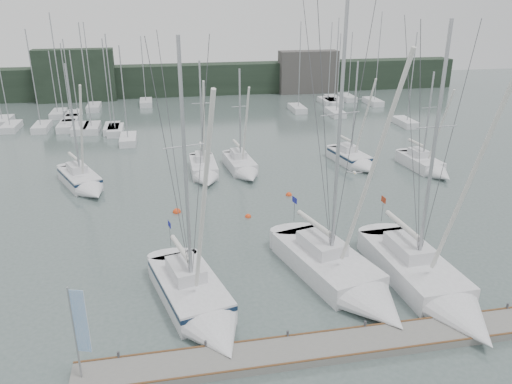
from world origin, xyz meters
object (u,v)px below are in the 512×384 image
(dock_banner, at_px, (78,326))
(buoy_c, at_px, (177,212))
(sailboat_mid_b, at_px, (205,172))
(buoy_b, at_px, (289,195))
(sailboat_mid_d, at_px, (356,161))
(sailboat_near_left, at_px, (200,306))
(sailboat_mid_c, at_px, (243,168))
(buoy_a, at_px, (248,217))
(sailboat_near_right, at_px, (434,289))
(sailboat_near_center, at_px, (349,282))
(sailboat_mid_e, at_px, (428,167))
(sailboat_mid_a, at_px, (84,183))

(dock_banner, bearing_deg, buoy_c, 93.22)
(sailboat_mid_b, xyz_separation_m, buoy_b, (6.56, -5.78, -0.54))
(sailboat_mid_b, relative_size, sailboat_mid_d, 1.04)
(sailboat_near_left, distance_m, buoy_b, 18.05)
(sailboat_mid_b, bearing_deg, buoy_c, -111.18)
(sailboat_mid_c, bearing_deg, sailboat_mid_d, -5.09)
(sailboat_mid_d, bearing_deg, buoy_a, -151.65)
(sailboat_near_right, xyz_separation_m, buoy_b, (-4.06, 16.56, -0.62))
(sailboat_near_center, relative_size, sailboat_near_right, 1.06)
(sailboat_mid_c, xyz_separation_m, dock_banner, (-11.32, -25.86, 2.55))
(sailboat_near_center, xyz_separation_m, sailboat_mid_d, (8.78, 21.13, -0.06))
(sailboat_near_right, relative_size, sailboat_mid_c, 1.54)
(sailboat_mid_e, xyz_separation_m, buoy_b, (-14.55, -3.14, -0.52))
(sailboat_near_left, bearing_deg, buoy_b, 46.38)
(sailboat_near_right, relative_size, dock_banner, 3.51)
(sailboat_mid_b, bearing_deg, sailboat_mid_c, 5.62)
(sailboat_mid_a, bearing_deg, buoy_c, -64.57)
(sailboat_near_left, relative_size, sailboat_mid_e, 1.51)
(sailboat_mid_b, bearing_deg, sailboat_near_right, -64.50)
(buoy_b, relative_size, buoy_c, 0.82)
(sailboat_mid_c, xyz_separation_m, sailboat_mid_d, (11.30, 0.08, 0.02))
(sailboat_near_center, relative_size, buoy_b, 32.07)
(buoy_a, bearing_deg, dock_banner, -122.01)
(sailboat_near_left, distance_m, sailboat_near_right, 12.98)
(sailboat_mid_d, bearing_deg, sailboat_mid_b, 171.82)
(sailboat_mid_c, bearing_deg, buoy_c, -135.42)
(sailboat_near_left, distance_m, dock_banner, 7.11)
(sailboat_near_right, height_order, sailboat_mid_b, sailboat_near_right)
(sailboat_near_left, xyz_separation_m, sailboat_near_center, (8.54, 0.78, -0.01))
(sailboat_mid_d, distance_m, buoy_c, 19.64)
(sailboat_mid_e, bearing_deg, sailboat_near_right, -123.24)
(dock_banner, bearing_deg, sailboat_mid_a, 114.75)
(sailboat_mid_e, height_order, buoy_a, sailboat_mid_e)
(sailboat_mid_b, relative_size, buoy_b, 21.22)
(sailboat_mid_d, xyz_separation_m, dock_banner, (-22.62, -25.94, 2.53))
(sailboat_mid_e, xyz_separation_m, buoy_a, (-18.73, -6.84, -0.52))
(sailboat_mid_b, relative_size, sailboat_mid_e, 1.12)
(buoy_b, xyz_separation_m, buoy_c, (-9.51, -1.78, 0.00))
(sailboat_near_left, distance_m, sailboat_mid_e, 30.07)
(buoy_c, bearing_deg, buoy_b, 10.63)
(sailboat_near_right, relative_size, buoy_b, 30.16)
(sailboat_mid_e, bearing_deg, sailboat_mid_a, 171.86)
(buoy_c, bearing_deg, sailboat_mid_a, 139.38)
(buoy_a, distance_m, buoy_c, 5.66)
(sailboat_near_right, height_order, buoy_b, sailboat_near_right)
(sailboat_near_left, bearing_deg, sailboat_mid_d, 37.59)
(sailboat_mid_a, distance_m, dock_banner, 24.81)
(sailboat_near_right, bearing_deg, buoy_c, 129.91)
(sailboat_near_left, xyz_separation_m, sailboat_mid_e, (23.44, 18.83, -0.11))
(sailboat_mid_c, relative_size, sailboat_mid_e, 1.03)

